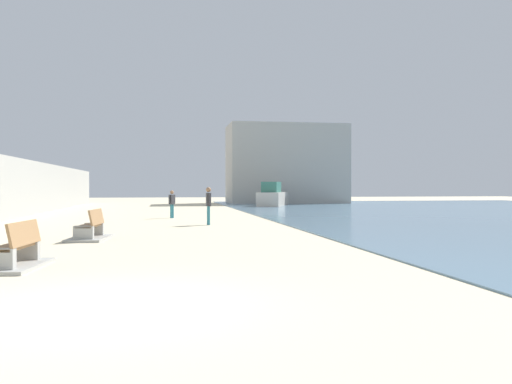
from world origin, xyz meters
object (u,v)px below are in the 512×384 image
object	(u,v)px
bench_near	(14,257)
person_standing	(172,202)
person_walking	(208,203)
boat_nearest	(273,197)
bench_far	(90,232)

from	to	relation	value
bench_near	person_standing	size ratio (longest dim) A/B	1.46
person_walking	bench_near	bearing A→B (deg)	-112.98
person_standing	boat_nearest	bearing A→B (deg)	61.89
bench_far	boat_nearest	distance (m)	30.64
bench_near	boat_nearest	bearing A→B (deg)	69.90
bench_far	person_walking	size ratio (longest dim) A/B	1.30
person_standing	person_walking	bearing A→B (deg)	-74.31
bench_near	bench_far	xyz separation A→B (m)	(0.73, 5.95, 0.00)
bench_near	bench_far	distance (m)	5.99
bench_far	person_walking	world-z (taller)	person_walking
bench_far	person_standing	size ratio (longest dim) A/B	1.46
person_standing	bench_far	bearing A→B (deg)	-103.63
person_standing	boat_nearest	size ratio (longest dim) A/B	0.21
person_walking	boat_nearest	bearing A→B (deg)	71.47
bench_far	bench_near	bearing A→B (deg)	-96.97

